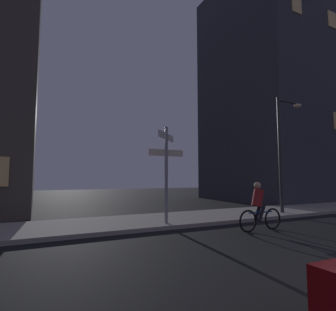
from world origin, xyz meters
The scene contains 5 objects.
sidewalk_kerb centered at (0.00, 7.12, 0.07)m, with size 40.00×3.20×0.14m, color gray.
signpost centered at (-0.91, 6.06, 2.21)m, with size 1.38×1.19×3.47m.
street_lamp centered at (5.51, 6.28, 3.45)m, with size 1.70×0.28×5.53m.
cyclist centered at (1.51, 4.01, 0.75)m, with size 1.82×0.32×1.61m.
building_right_block centered at (13.65, 13.00, 8.97)m, with size 11.37×9.15×17.94m.
Camera 1 is at (-5.15, -2.54, 1.73)m, focal length 28.26 mm.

